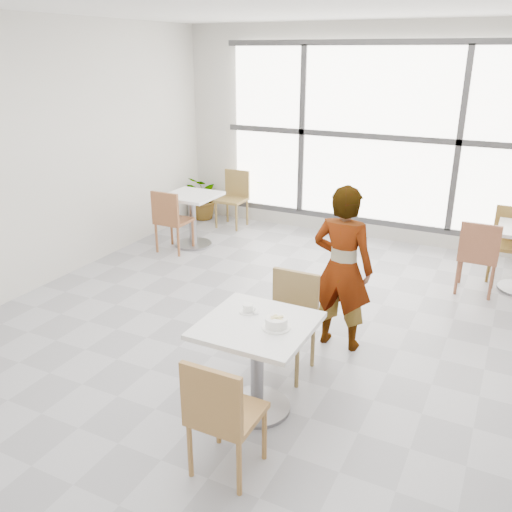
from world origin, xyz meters
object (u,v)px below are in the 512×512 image
at_px(main_table, 257,350).
at_px(person, 342,269).
at_px(oatmeal_bowl, 276,323).
at_px(bg_chair_left_near, 170,217).
at_px(bg_table_left, 192,212).
at_px(bg_chair_right_far, 510,239).
at_px(plant_left, 204,198).
at_px(coffee_cup, 248,309).
at_px(chair_near, 221,412).
at_px(bg_chair_left_far, 234,194).
at_px(bg_chair_right_near, 478,253).
at_px(chair_far, 290,316).

relative_size(main_table, person, 0.52).
bearing_deg(oatmeal_bowl, bg_chair_left_near, 136.77).
bearing_deg(bg_table_left, bg_chair_right_far, 10.18).
distance_m(main_table, oatmeal_bowl, 0.31).
height_order(bg_table_left, plant_left, bg_table_left).
distance_m(oatmeal_bowl, bg_chair_left_near, 3.81).
height_order(coffee_cup, bg_chair_right_far, bg_chair_right_far).
bearing_deg(main_table, person, 78.65).
xyz_separation_m(chair_near, plant_left, (-3.14, 4.88, -0.14)).
xyz_separation_m(oatmeal_bowl, bg_chair_left_near, (-2.77, 2.60, -0.29)).
bearing_deg(person, bg_chair_left_far, -45.48).
bearing_deg(bg_chair_left_near, bg_chair_left_far, -96.87).
relative_size(bg_chair_left_near, bg_chair_right_far, 1.00).
height_order(main_table, coffee_cup, coffee_cup).
bearing_deg(bg_chair_left_far, bg_chair_left_near, -96.87).
bearing_deg(chair_near, main_table, -81.48).
distance_m(coffee_cup, bg_chair_left_far, 4.57).
relative_size(coffee_cup, bg_chair_left_far, 0.18).
xyz_separation_m(bg_table_left, bg_chair_right_far, (4.07, 0.73, 0.01)).
xyz_separation_m(oatmeal_bowl, bg_chair_left_far, (-2.59, 4.08, -0.29)).
xyz_separation_m(bg_chair_right_near, bg_chair_right_far, (0.29, 0.69, 0.00)).
bearing_deg(person, chair_far, 66.29).
bearing_deg(bg_chair_left_near, bg_chair_right_far, -165.19).
distance_m(main_table, bg_chair_right_near, 3.27).
height_order(main_table, plant_left, main_table).
distance_m(chair_far, bg_chair_left_far, 4.18).
bearing_deg(coffee_cup, bg_chair_left_far, 120.18).
bearing_deg(bg_chair_left_near, main_table, 135.15).
relative_size(chair_far, plant_left, 1.21).
height_order(bg_chair_left_near, bg_chair_right_far, same).
bearing_deg(main_table, bg_chair_right_far, 67.07).
bearing_deg(bg_chair_left_near, chair_near, 129.25).
bearing_deg(bg_chair_left_far, bg_chair_right_far, -5.28).
relative_size(oatmeal_bowl, coffee_cup, 1.32).
distance_m(oatmeal_bowl, coffee_cup, 0.32).
height_order(chair_near, chair_far, same).
relative_size(main_table, bg_table_left, 1.07).
bearing_deg(bg_chair_right_near, chair_near, 72.76).
distance_m(chair_near, bg_table_left, 4.53).
relative_size(person, plant_left, 2.16).
xyz_separation_m(main_table, bg_chair_left_near, (-2.61, 2.60, -0.02)).
bearing_deg(chair_near, bg_chair_right_near, -107.24).
xyz_separation_m(bg_chair_left_near, plant_left, (-0.42, 1.55, -0.14)).
xyz_separation_m(bg_chair_left_far, bg_chair_right_near, (3.70, -1.06, 0.00)).
bearing_deg(coffee_cup, chair_near, -73.88).
xyz_separation_m(main_table, bg_chair_right_near, (1.27, 3.01, -0.02)).
bearing_deg(oatmeal_bowl, person, 85.81).
bearing_deg(bg_chair_left_near, chair_far, 143.36).
distance_m(chair_far, bg_chair_left_near, 3.23).
relative_size(bg_chair_right_near, plant_left, 1.21).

